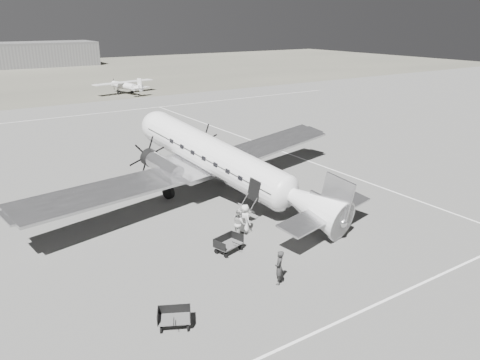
# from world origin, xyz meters

# --- Properties ---
(ground) EXTENTS (260.00, 260.00, 0.00)m
(ground) POSITION_xyz_m (0.00, 0.00, 0.00)
(ground) COLOR slate
(ground) RESTS_ON ground
(taxi_line_near) EXTENTS (60.00, 0.15, 0.01)m
(taxi_line_near) POSITION_xyz_m (0.00, -14.00, 0.01)
(taxi_line_near) COLOR white
(taxi_line_near) RESTS_ON ground
(taxi_line_right) EXTENTS (0.15, 80.00, 0.01)m
(taxi_line_right) POSITION_xyz_m (12.00, 0.00, 0.01)
(taxi_line_right) COLOR white
(taxi_line_right) RESTS_ON ground
(taxi_line_horizon) EXTENTS (90.00, 0.15, 0.01)m
(taxi_line_horizon) POSITION_xyz_m (0.00, 40.00, 0.01)
(taxi_line_horizon) COLOR white
(taxi_line_horizon) RESTS_ON ground
(grass_infield) EXTENTS (260.00, 90.00, 0.01)m
(grass_infield) POSITION_xyz_m (0.00, 95.00, 0.00)
(grass_infield) COLOR #615F52
(grass_infield) RESTS_ON ground
(hangar_main) EXTENTS (42.00, 14.00, 6.60)m
(hangar_main) POSITION_xyz_m (5.00, 120.00, 3.30)
(hangar_main) COLOR #616161
(hangar_main) RESTS_ON ground
(dc3_airliner) EXTENTS (33.34, 26.77, 5.59)m
(dc3_airliner) POSITION_xyz_m (0.06, 1.21, 2.79)
(dc3_airliner) COLOR silver
(dc3_airliner) RESTS_ON ground
(light_plane_right) EXTENTS (13.59, 11.93, 2.44)m
(light_plane_right) POSITION_xyz_m (12.44, 55.45, 1.22)
(light_plane_right) COLOR white
(light_plane_right) RESTS_ON ground
(baggage_cart_near) EXTENTS (1.91, 1.56, 0.94)m
(baggage_cart_near) POSITION_xyz_m (-3.95, -5.71, 0.47)
(baggage_cart_near) COLOR #515151
(baggage_cart_near) RESTS_ON ground
(baggage_cart_far) EXTENTS (1.82, 1.63, 0.85)m
(baggage_cart_far) POSITION_xyz_m (-9.60, -10.33, 0.43)
(baggage_cart_far) COLOR #515151
(baggage_cart_far) RESTS_ON ground
(ground_crew) EXTENTS (0.78, 0.76, 1.81)m
(ground_crew) POSITION_xyz_m (-3.62, -10.00, 0.90)
(ground_crew) COLOR #2B2B2B
(ground_crew) RESTS_ON ground
(ramp_agent) EXTENTS (1.00, 1.13, 1.94)m
(ramp_agent) POSITION_xyz_m (-2.41, -4.52, 0.97)
(ramp_agent) COLOR #B2B3B0
(ramp_agent) RESTS_ON ground
(passenger) EXTENTS (0.59, 0.90, 1.84)m
(passenger) POSITION_xyz_m (-1.68, -4.02, 0.92)
(passenger) COLOR beige
(passenger) RESTS_ON ground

